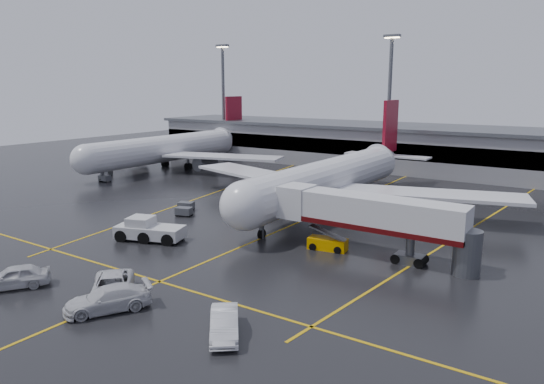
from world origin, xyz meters
The scene contains 22 objects.
ground centered at (0.00, 0.00, 0.00)m, with size 220.00×220.00×0.00m, color black.
apron_line_centre centered at (0.00, 0.00, 0.01)m, with size 0.25×90.00×0.02m, color gold.
apron_line_stop centered at (0.00, -22.00, 0.01)m, with size 60.00×0.25×0.02m, color gold.
apron_line_left centered at (-20.00, 10.00, 0.01)m, with size 0.25×70.00×0.02m, color gold.
apron_line_right centered at (18.00, 10.00, 0.01)m, with size 0.25×70.00×0.02m, color gold.
terminal centered at (0.00, 47.93, 4.32)m, with size 122.00×19.00×8.60m.
light_mast_left centered at (-45.00, 42.00, 14.47)m, with size 3.00×1.20×25.45m.
light_mast_mid centered at (-5.00, 42.00, 14.47)m, with size 3.00×1.20×25.45m.
main_airliner centered at (0.00, 9.70, 4.21)m, with size 48.80×45.60×14.10m.
second_airliner centered at (-42.00, 21.70, 4.21)m, with size 48.80×45.60×14.10m.
jet_bridge centered at (11.87, -6.00, 3.93)m, with size 19.90×3.40×6.05m.
pushback_tractor centered at (-9.69, -14.27, 1.03)m, with size 7.79×5.13×2.59m.
belt_loader centered at (7.75, -6.50, 0.60)m, with size 4.09×2.34×2.45m.
service_van_a centered at (-0.50, -26.42, 0.91)m, with size 3.01×6.53×1.81m, color silver.
service_van_b centered at (1.00, -28.02, 0.90)m, with size 2.52×6.19×1.80m, color silver.
service_van_c centered at (10.47, -26.23, 0.84)m, with size 1.79×5.13×1.69m, color white.
service_van_d centered at (-8.84, -29.48, 0.93)m, with size 2.20×5.47×1.86m, color silver.
baggage_cart_a centered at (-13.67, -4.64, 0.63)m, with size 2.30×1.85×1.12m.
baggage_cart_b centered at (-15.55, -2.27, 0.63)m, with size 2.32×1.91×1.12m.
baggage_cart_c centered at (-12.33, 6.64, 0.63)m, with size 2.30×1.84×1.12m.
baggage_cart_d centered at (-46.11, 9.02, 0.63)m, with size 2.21×1.65×1.12m.
baggage_cart_e centered at (-41.56, 5.12, 0.63)m, with size 2.02×1.34×1.12m.
Camera 1 is at (30.03, -49.83, 16.05)m, focal length 33.23 mm.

